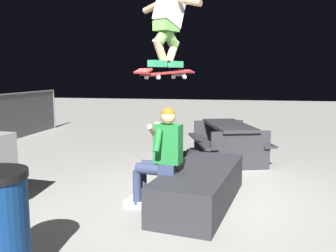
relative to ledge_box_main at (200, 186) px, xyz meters
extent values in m
plane|color=gray|center=(0.06, 0.03, -0.24)|extent=(40.00, 40.00, 0.00)
cube|color=#28282D|center=(0.00, 0.00, 0.00)|extent=(2.16, 1.13, 0.49)
cube|color=#2D3856|center=(-0.25, 0.40, 0.30)|extent=(0.32, 0.20, 0.12)
cube|color=#1E7233|center=(-0.25, 0.40, 0.61)|extent=(0.25, 0.37, 0.50)
sphere|color=tan|center=(-0.25, 0.40, 0.96)|extent=(0.20, 0.20, 0.20)
sphere|color=brown|center=(-0.25, 0.40, 0.98)|extent=(0.19, 0.19, 0.19)
cylinder|color=#1E7233|center=(-0.43, 0.49, 0.69)|extent=(0.20, 0.11, 0.29)
cylinder|color=tan|center=(-0.34, 0.57, 0.79)|extent=(0.25, 0.11, 0.19)
cylinder|color=#1E7233|center=(-0.04, 0.42, 0.69)|extent=(0.20, 0.11, 0.29)
cylinder|color=tan|center=(-0.10, 0.53, 0.79)|extent=(0.25, 0.11, 0.19)
cylinder|color=#2D3856|center=(-0.30, 0.61, 0.28)|extent=(0.20, 0.42, 0.14)
cylinder|color=#2D3856|center=(-0.27, 0.81, 0.02)|extent=(0.11, 0.11, 0.45)
cube|color=white|center=(-0.26, 0.86, -0.20)|extent=(0.14, 0.27, 0.08)
cylinder|color=#2D3856|center=(-0.12, 0.58, 0.28)|extent=(0.20, 0.42, 0.14)
cylinder|color=#2D3856|center=(-0.09, 0.78, 0.02)|extent=(0.11, 0.11, 0.45)
cube|color=white|center=(-0.08, 0.83, -0.20)|extent=(0.14, 0.27, 0.08)
cube|color=#B72D2D|center=(-0.15, 0.44, 1.51)|extent=(0.81, 0.53, 0.07)
cube|color=#B72D2D|center=(0.25, 0.24, 1.53)|extent=(0.20, 0.23, 0.05)
cube|color=#B72D2D|center=(-0.56, 0.63, 1.53)|extent=(0.19, 0.23, 0.06)
cube|color=#99999E|center=(0.10, 0.31, 1.48)|extent=(0.13, 0.17, 0.03)
cylinder|color=white|center=(0.14, 0.39, 1.46)|extent=(0.06, 0.05, 0.05)
cylinder|color=white|center=(0.06, 0.23, 1.46)|extent=(0.06, 0.05, 0.05)
cube|color=#99999E|center=(-0.41, 0.56, 1.48)|extent=(0.13, 0.17, 0.03)
cylinder|color=white|center=(-0.37, 0.64, 1.46)|extent=(0.06, 0.05, 0.05)
cylinder|color=white|center=(-0.45, 0.48, 1.46)|extent=(0.06, 0.05, 0.05)
cube|color=#2D9E66|center=(0.01, 0.36, 1.62)|extent=(0.28, 0.20, 0.08)
cube|color=#2D9E66|center=(-0.32, 0.51, 1.62)|extent=(0.28, 0.20, 0.08)
cylinder|color=tan|center=(-0.04, 0.38, 1.78)|extent=(0.26, 0.19, 0.31)
cylinder|color=#538840|center=(-0.11, 0.41, 1.98)|extent=(0.36, 0.26, 0.33)
cylinder|color=tan|center=(-0.27, 0.49, 1.78)|extent=(0.26, 0.19, 0.31)
cylinder|color=#538840|center=(-0.20, 0.46, 1.98)|extent=(0.36, 0.26, 0.33)
cube|color=#538840|center=(-0.15, 0.44, 2.08)|extent=(0.36, 0.31, 0.12)
cube|color=white|center=(-0.08, 0.40, 2.32)|extent=(0.50, 0.40, 0.52)
cylinder|color=tan|center=(0.03, 0.59, 2.38)|extent=(0.27, 0.44, 0.19)
cylinder|color=tan|center=(-0.16, 0.19, 2.38)|extent=(0.27, 0.44, 0.19)
cube|color=black|center=(1.85, 0.31, -0.21)|extent=(1.10, 1.00, 0.06)
cube|color=black|center=(1.85, 0.31, -0.16)|extent=(1.07, 0.99, 0.33)
cube|color=black|center=(1.85, 0.64, -0.17)|extent=(0.77, 0.34, 0.15)
cube|color=black|center=(1.85, -0.02, -0.17)|extent=(0.77, 0.34, 0.15)
cube|color=#28282D|center=(2.57, -0.31, 0.48)|extent=(1.83, 1.18, 0.06)
cube|color=#28282D|center=(2.41, 0.21, 0.18)|extent=(1.69, 0.74, 0.04)
cube|color=#28282D|center=(2.74, -0.84, 0.18)|extent=(1.69, 0.74, 0.04)
cube|color=#28282D|center=(3.31, -0.08, 0.12)|extent=(0.39, 1.07, 0.72)
cube|color=#28282D|center=(1.84, -0.55, 0.12)|extent=(0.39, 1.07, 0.72)
cylinder|color=slate|center=(6.06, 5.38, 0.37)|extent=(0.05, 0.05, 1.23)
camera|label=1|loc=(-4.62, -0.43, 1.49)|focal=38.15mm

